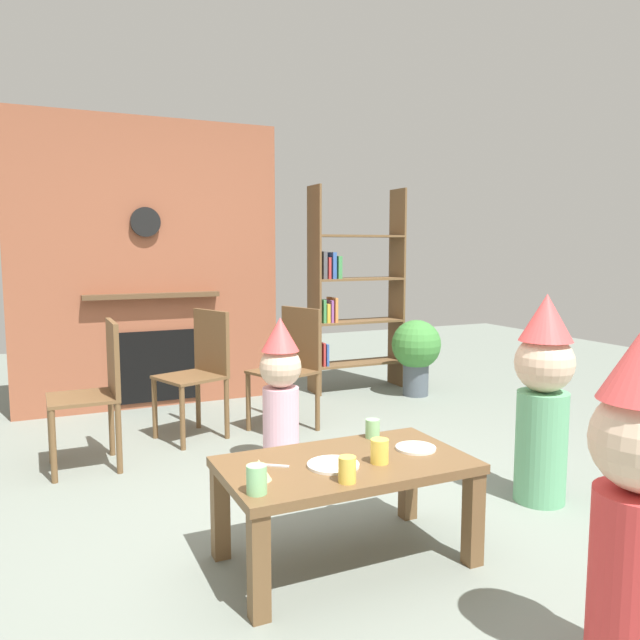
{
  "coord_description": "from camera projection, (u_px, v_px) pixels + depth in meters",
  "views": [
    {
      "loc": [
        -1.3,
        -2.74,
        1.34
      ],
      "look_at": [
        0.15,
        0.4,
        0.94
      ],
      "focal_mm": 34.78,
      "sensor_mm": 36.0,
      "label": 1
    }
  ],
  "objects": [
    {
      "name": "dining_chair_left",
      "position": [
        98.0,
        385.0,
        3.77
      ],
      "size": [
        0.4,
        0.4,
        0.9
      ],
      "rotation": [
        0.0,
        0.0,
        3.15
      ],
      "color": "brown",
      "rests_on": "ground_plane"
    },
    {
      "name": "child_by_the_chairs",
      "position": [
        281.0,
        388.0,
        3.77
      ],
      "size": [
        0.26,
        0.26,
        0.93
      ],
      "rotation": [
        0.0,
        0.0,
        -1.71
      ],
      "color": "#EAB2C6",
      "rests_on": "ground_plane"
    },
    {
      "name": "paper_cup_near_right",
      "position": [
        373.0,
        429.0,
        2.93
      ],
      "size": [
        0.07,
        0.07,
        0.09
      ],
      "primitive_type": "cylinder",
      "color": "#8CD18C",
      "rests_on": "coffee_table"
    },
    {
      "name": "paper_cup_center",
      "position": [
        347.0,
        470.0,
        2.37
      ],
      "size": [
        0.07,
        0.07,
        0.1
      ],
      "primitive_type": "cylinder",
      "color": "#F2CC4C",
      "rests_on": "coffee_table"
    },
    {
      "name": "brick_fireplace_feature",
      "position": [
        149.0,
        266.0,
        5.19
      ],
      "size": [
        2.2,
        0.28,
        2.4
      ],
      "color": "#935138",
      "rests_on": "ground_plane"
    },
    {
      "name": "birthday_cake_slice",
      "position": [
        259.0,
        470.0,
        2.4
      ],
      "size": [
        0.1,
        0.1,
        0.08
      ],
      "primitive_type": "cone",
      "color": "#EAC68C",
      "rests_on": "coffee_table"
    },
    {
      "name": "ground_plane",
      "position": [
        326.0,
        512.0,
        3.16
      ],
      "size": [
        12.0,
        12.0,
        0.0
      ],
      "primitive_type": "plane",
      "color": "gray"
    },
    {
      "name": "child_in_pink",
      "position": [
        543.0,
        393.0,
        3.24
      ],
      "size": [
        0.31,
        0.31,
        1.11
      ],
      "rotation": [
        0.0,
        0.0,
        -3.03
      ],
      "color": "#66B27F",
      "rests_on": "ground_plane"
    },
    {
      "name": "paper_plate_rear",
      "position": [
        333.0,
        465.0,
        2.55
      ],
      "size": [
        0.22,
        0.22,
        0.01
      ],
      "primitive_type": "cylinder",
      "color": "white",
      "rests_on": "coffee_table"
    },
    {
      "name": "dining_chair_right",
      "position": [
        292.0,
        361.0,
        4.58
      ],
      "size": [
        0.51,
        0.51,
        0.9
      ],
      "rotation": [
        0.0,
        0.0,
        3.5
      ],
      "color": "brown",
      "rests_on": "ground_plane"
    },
    {
      "name": "coffee_table",
      "position": [
        346.0,
        477.0,
        2.63
      ],
      "size": [
        1.05,
        0.59,
        0.45
      ],
      "color": "brown",
      "rests_on": "ground_plane"
    },
    {
      "name": "paper_cup_far_left",
      "position": [
        257.0,
        479.0,
        2.26
      ],
      "size": [
        0.08,
        0.08,
        0.11
      ],
      "primitive_type": "cylinder",
      "color": "#8CD18C",
      "rests_on": "coffee_table"
    },
    {
      "name": "bookshelf",
      "position": [
        350.0,
        295.0,
        5.8
      ],
      "size": [
        0.9,
        0.28,
        1.9
      ],
      "color": "brown",
      "rests_on": "ground_plane"
    },
    {
      "name": "potted_plant_tall",
      "position": [
        416.0,
        350.0,
        5.62
      ],
      "size": [
        0.45,
        0.45,
        0.69
      ],
      "color": "#4C5660",
      "rests_on": "ground_plane"
    },
    {
      "name": "table_fork",
      "position": [
        271.0,
        465.0,
        2.56
      ],
      "size": [
        0.13,
        0.1,
        0.01
      ],
      "primitive_type": "cube",
      "rotation": [
        0.0,
        0.0,
        2.52
      ],
      "color": "silver",
      "rests_on": "coffee_table"
    },
    {
      "name": "paper_plate_front",
      "position": [
        416.0,
        448.0,
        2.77
      ],
      "size": [
        0.18,
        0.18,
        0.01
      ],
      "primitive_type": "cylinder",
      "color": "white",
      "rests_on": "coffee_table"
    },
    {
      "name": "paper_cup_near_left",
      "position": [
        380.0,
        451.0,
        2.59
      ],
      "size": [
        0.08,
        0.08,
        0.1
      ],
      "primitive_type": "cylinder",
      "color": "#F2CC4C",
      "rests_on": "coffee_table"
    },
    {
      "name": "dining_chair_middle",
      "position": [
        201.0,
        366.0,
        4.39
      ],
      "size": [
        0.51,
        0.51,
        0.9
      ],
      "rotation": [
        0.0,
        0.0,
        3.49
      ],
      "color": "brown",
      "rests_on": "ground_plane"
    }
  ]
}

